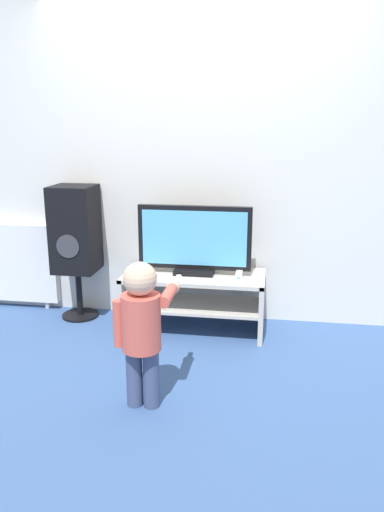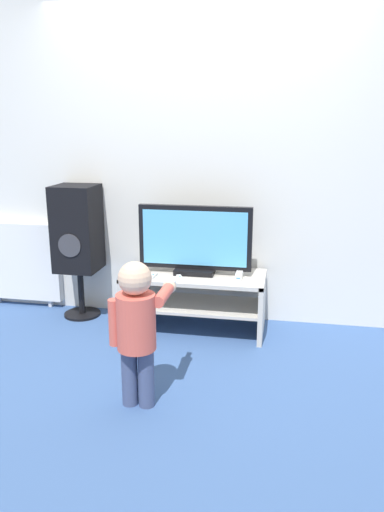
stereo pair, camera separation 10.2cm
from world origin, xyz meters
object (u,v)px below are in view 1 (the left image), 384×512
Objects in this scene: television at (195,241)px; child at (142,323)px; remote_secondary at (180,278)px; speaker_tower at (75,232)px; remote_primary at (153,276)px; radiator at (17,263)px; game_console at (239,275)px.

child is (-0.12, -1.16, -0.21)m from television.
child reaches higher than remote_secondary.
speaker_tower is at bearing 174.90° from television.
remote_primary is 1.38m from radiator.
radiator is at bearing 136.96° from child.
speaker_tower is (-0.88, 1.25, 0.22)m from child.
television reaches higher than radiator.
game_console is at bearing 66.82° from child.
remote_primary is 0.79m from speaker_tower.
television is 0.43m from game_console.
speaker_tower is (-0.70, 0.25, 0.27)m from remote_primary.
game_console reaches higher than remote_primary.
television is at bearing 169.67° from game_console.
speaker_tower reaches higher than remote_secondary.
child is at bearing -95.77° from television.
television is 0.79× the size of speaker_tower.
child is (-0.47, -1.10, 0.03)m from game_console.
game_console is 0.65m from remote_primary.
television is 1.18m from child.
remote_secondary is at bearing -16.50° from speaker_tower.
child reaches higher than radiator.
remote_secondary is at bearing -113.59° from television.
television is 6.66× the size of remote_primary.
remote_secondary is at bearing -164.69° from game_console.
game_console is at bearing 8.92° from remote_primary.
speaker_tower reaches higher than child.
remote_secondary is (-0.43, -0.12, -0.01)m from game_console.
speaker_tower reaches higher than television.
speaker_tower is at bearing 163.50° from remote_secondary.
child is 0.78× the size of speaker_tower.
radiator reaches higher than remote_secondary.
remote_secondary is (0.21, -0.02, 0.00)m from remote_primary.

